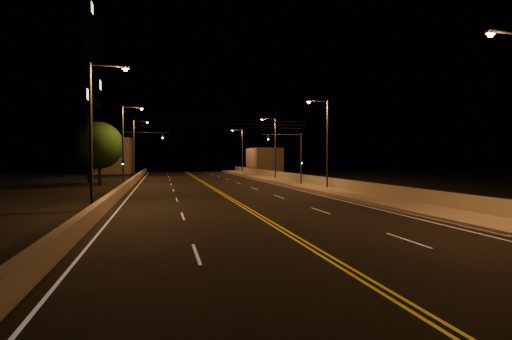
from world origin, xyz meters
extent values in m
plane|color=black|center=(0.00, 0.00, 0.00)|extent=(160.00, 160.00, 0.00)
cube|color=black|center=(0.00, 20.00, 0.01)|extent=(18.00, 120.00, 0.02)
cube|color=gray|center=(10.80, 20.00, 0.15)|extent=(3.60, 120.00, 0.30)
cube|color=gray|center=(8.93, 20.00, 0.07)|extent=(0.14, 120.00, 0.15)
cube|color=gray|center=(12.45, 20.00, 0.80)|extent=(0.30, 120.00, 1.00)
cube|color=gray|center=(-9.37, 20.00, 0.45)|extent=(0.45, 120.00, 0.91)
cube|color=slate|center=(16.50, 67.49, 2.80)|extent=(6.00, 10.00, 5.60)
cube|color=slate|center=(-16.00, 73.15, 3.86)|extent=(8.00, 8.00, 7.71)
cylinder|color=black|center=(12.45, 20.00, 1.33)|extent=(0.06, 120.00, 0.06)
cube|color=silver|center=(-8.60, 20.00, 0.02)|extent=(0.12, 116.00, 0.00)
cube|color=silver|center=(8.60, 20.00, 0.02)|extent=(0.12, 116.00, 0.00)
cube|color=gold|center=(-0.15, 20.00, 0.02)|extent=(0.12, 116.00, 0.00)
cube|color=gold|center=(0.15, 20.00, 0.02)|extent=(0.12, 116.00, 0.00)
cube|color=silver|center=(-4.50, 1.50, 0.02)|extent=(0.12, 3.00, 0.00)
cube|color=silver|center=(-4.50, 10.50, 0.02)|extent=(0.12, 3.00, 0.00)
cube|color=silver|center=(-4.50, 19.50, 0.02)|extent=(0.12, 3.00, 0.00)
cube|color=silver|center=(-4.50, 28.50, 0.02)|extent=(0.12, 3.00, 0.00)
cube|color=silver|center=(-4.50, 37.50, 0.02)|extent=(0.12, 3.00, 0.00)
cube|color=silver|center=(-4.50, 46.50, 0.02)|extent=(0.12, 3.00, 0.00)
cube|color=silver|center=(-4.50, 55.50, 0.02)|extent=(0.12, 3.00, 0.00)
cube|color=silver|center=(-4.50, 64.50, 0.02)|extent=(0.12, 3.00, 0.00)
cube|color=silver|center=(-4.50, 73.50, 0.02)|extent=(0.12, 3.00, 0.00)
cube|color=silver|center=(4.50, 1.50, 0.02)|extent=(0.12, 3.00, 0.00)
cube|color=silver|center=(4.50, 10.50, 0.02)|extent=(0.12, 3.00, 0.00)
cube|color=silver|center=(4.50, 19.50, 0.02)|extent=(0.12, 3.00, 0.00)
cube|color=silver|center=(4.50, 28.50, 0.02)|extent=(0.12, 3.00, 0.00)
cube|color=silver|center=(4.50, 37.50, 0.02)|extent=(0.12, 3.00, 0.00)
cube|color=silver|center=(4.50, 46.50, 0.02)|extent=(0.12, 3.00, 0.00)
cube|color=silver|center=(4.50, 55.50, 0.02)|extent=(0.12, 3.00, 0.00)
cube|color=silver|center=(4.50, 64.50, 0.02)|extent=(0.12, 3.00, 0.00)
cube|color=silver|center=(4.50, 73.50, 0.02)|extent=(0.12, 3.00, 0.00)
cylinder|color=#2D2D33|center=(10.70, 2.39, 9.62)|extent=(2.20, 0.12, 0.12)
cube|color=#2D2D33|center=(9.60, 2.39, 9.55)|extent=(0.50, 0.25, 0.14)
sphere|color=#FF9E2D|center=(9.60, 2.39, 9.45)|extent=(0.28, 0.28, 0.28)
cylinder|color=#2D2D33|center=(11.80, 24.95, 4.89)|extent=(0.20, 0.20, 9.77)
cylinder|color=#2D2D33|center=(10.70, 24.95, 9.62)|extent=(2.20, 0.12, 0.12)
cube|color=#2D2D33|center=(9.60, 24.95, 9.55)|extent=(0.50, 0.25, 0.14)
sphere|color=#FF9E2D|center=(9.60, 24.95, 9.45)|extent=(0.28, 0.28, 0.28)
cylinder|color=#2D2D33|center=(11.80, 43.92, 4.89)|extent=(0.20, 0.20, 9.77)
cylinder|color=#2D2D33|center=(10.70, 43.92, 9.62)|extent=(2.20, 0.12, 0.12)
cube|color=#2D2D33|center=(9.60, 43.92, 9.55)|extent=(0.50, 0.25, 0.14)
sphere|color=#FF9E2D|center=(9.60, 43.92, 9.45)|extent=(0.28, 0.28, 0.28)
cylinder|color=#2D2D33|center=(11.80, 68.54, 4.89)|extent=(0.20, 0.20, 9.77)
cylinder|color=#2D2D33|center=(10.70, 68.54, 9.62)|extent=(2.20, 0.12, 0.12)
cube|color=#2D2D33|center=(9.60, 68.54, 9.55)|extent=(0.50, 0.25, 0.14)
sphere|color=#FF9E2D|center=(9.60, 68.54, 9.45)|extent=(0.28, 0.28, 0.28)
cylinder|color=#2D2D33|center=(-10.20, 14.14, 4.89)|extent=(0.20, 0.20, 9.77)
cylinder|color=#2D2D33|center=(-9.10, 14.14, 9.62)|extent=(2.20, 0.12, 0.12)
cube|color=#2D2D33|center=(-8.00, 14.14, 9.55)|extent=(0.50, 0.25, 0.14)
sphere|color=#FF9E2D|center=(-8.00, 14.14, 9.45)|extent=(0.28, 0.28, 0.28)
cylinder|color=#2D2D33|center=(-10.20, 35.17, 4.89)|extent=(0.20, 0.20, 9.77)
cylinder|color=#2D2D33|center=(-9.10, 35.17, 9.62)|extent=(2.20, 0.12, 0.12)
cube|color=#2D2D33|center=(-8.00, 35.17, 9.55)|extent=(0.50, 0.25, 0.14)
sphere|color=#FF9E2D|center=(-8.00, 35.17, 9.45)|extent=(0.28, 0.28, 0.28)
cylinder|color=#2D2D33|center=(-10.20, 53.36, 4.89)|extent=(0.20, 0.20, 9.77)
cylinder|color=#2D2D33|center=(-9.10, 53.36, 9.62)|extent=(2.20, 0.12, 0.12)
cube|color=#2D2D33|center=(-8.00, 53.36, 9.55)|extent=(0.50, 0.25, 0.14)
sphere|color=#FF9E2D|center=(-8.00, 53.36, 9.45)|extent=(0.28, 0.28, 0.28)
cylinder|color=#2D2D33|center=(11.00, 30.72, 3.26)|extent=(0.18, 0.18, 6.53)
cylinder|color=#2D2D33|center=(8.50, 30.72, 6.33)|extent=(5.00, 0.10, 0.10)
cube|color=black|center=(6.75, 30.72, 5.98)|extent=(0.28, 0.18, 0.80)
sphere|color=#19FF4C|center=(6.75, 30.61, 5.73)|extent=(0.14, 0.14, 0.14)
cube|color=black|center=(11.00, 30.57, 3.00)|extent=(0.22, 0.14, 0.55)
cylinder|color=#2D2D33|center=(-9.80, 30.72, 3.26)|extent=(0.18, 0.18, 6.53)
cylinder|color=#2D2D33|center=(-7.30, 30.72, 6.33)|extent=(5.00, 0.10, 0.10)
cube|color=black|center=(-5.55, 30.72, 5.98)|extent=(0.28, 0.18, 0.80)
sphere|color=#19FF4C|center=(-5.55, 30.61, 5.73)|extent=(0.14, 0.14, 0.14)
cube|color=black|center=(-9.80, 30.57, 3.00)|extent=(0.22, 0.14, 0.55)
cylinder|color=black|center=(0.00, 29.50, 7.00)|extent=(22.00, 0.03, 0.03)
cylinder|color=black|center=(0.00, 29.50, 7.40)|extent=(22.00, 0.03, 0.03)
cylinder|color=black|center=(0.00, 29.50, 7.80)|extent=(22.00, 0.03, 0.03)
cube|color=slate|center=(-28.28, 53.86, 14.75)|extent=(24.00, 15.00, 29.50)
cylinder|color=black|center=(-13.38, 38.47, 1.41)|extent=(0.36, 0.36, 2.81)
sphere|color=black|center=(-13.38, 38.47, 5.08)|extent=(5.94, 5.94, 5.94)
cylinder|color=black|center=(-15.75, 44.69, 1.16)|extent=(0.36, 0.36, 2.31)
sphere|color=black|center=(-15.75, 44.69, 4.17)|extent=(4.88, 4.88, 4.88)
camera|label=1|loc=(-5.72, -12.18, 3.59)|focal=26.00mm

